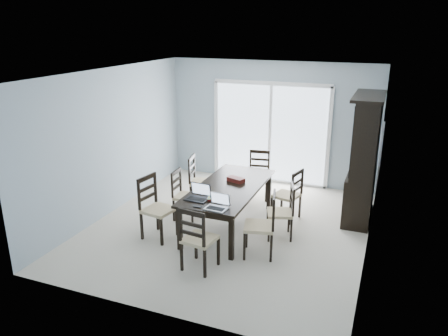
# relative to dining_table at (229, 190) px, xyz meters

# --- Properties ---
(floor) EXTENTS (5.00, 5.00, 0.00)m
(floor) POSITION_rel_dining_table_xyz_m (0.00, 0.00, -0.67)
(floor) COLOR beige
(floor) RESTS_ON ground
(ceiling) EXTENTS (5.00, 5.00, 0.00)m
(ceiling) POSITION_rel_dining_table_xyz_m (0.00, 0.00, 1.93)
(ceiling) COLOR white
(ceiling) RESTS_ON back_wall
(back_wall) EXTENTS (4.50, 0.02, 2.60)m
(back_wall) POSITION_rel_dining_table_xyz_m (0.00, 2.50, 0.63)
(back_wall) COLOR #95A6B2
(back_wall) RESTS_ON floor
(wall_left) EXTENTS (0.02, 5.00, 2.60)m
(wall_left) POSITION_rel_dining_table_xyz_m (-2.25, 0.00, 0.63)
(wall_left) COLOR #95A6B2
(wall_left) RESTS_ON floor
(wall_right) EXTENTS (0.02, 5.00, 2.60)m
(wall_right) POSITION_rel_dining_table_xyz_m (2.25, 0.00, 0.63)
(wall_right) COLOR #95A6B2
(wall_right) RESTS_ON floor
(balcony) EXTENTS (4.50, 2.00, 0.10)m
(balcony) POSITION_rel_dining_table_xyz_m (0.00, 3.50, -0.72)
(balcony) COLOR gray
(balcony) RESTS_ON ground
(railing) EXTENTS (4.50, 0.06, 1.10)m
(railing) POSITION_rel_dining_table_xyz_m (0.00, 4.50, -0.12)
(railing) COLOR #99999E
(railing) RESTS_ON balcony
(dining_table) EXTENTS (1.00, 2.20, 0.75)m
(dining_table) POSITION_rel_dining_table_xyz_m (0.00, 0.00, 0.00)
(dining_table) COLOR black
(dining_table) RESTS_ON floor
(china_hutch) EXTENTS (0.50, 1.38, 2.20)m
(china_hutch) POSITION_rel_dining_table_xyz_m (2.02, 1.25, 0.40)
(china_hutch) COLOR black
(china_hutch) RESTS_ON floor
(sliding_door) EXTENTS (2.52, 0.05, 2.18)m
(sliding_door) POSITION_rel_dining_table_xyz_m (0.00, 2.48, 0.41)
(sliding_door) COLOR silver
(sliding_door) RESTS_ON floor
(chair_left_near) EXTENTS (0.52, 0.51, 1.18)m
(chair_left_near) POSITION_rel_dining_table_xyz_m (-1.01, -0.75, -0.05)
(chair_left_near) COLOR black
(chair_left_near) RESTS_ON floor
(chair_left_mid) EXTENTS (0.42, 0.41, 1.03)m
(chair_left_mid) POSITION_rel_dining_table_xyz_m (-0.90, 0.04, -0.13)
(chair_left_mid) COLOR black
(chair_left_mid) RESTS_ON floor
(chair_left_far) EXTENTS (0.50, 0.49, 1.11)m
(chair_left_far) POSITION_rel_dining_table_xyz_m (-0.91, 0.71, -0.09)
(chair_left_far) COLOR black
(chair_left_far) RESTS_ON floor
(chair_right_near) EXTENTS (0.53, 0.52, 1.14)m
(chair_right_near) POSITION_rel_dining_table_xyz_m (0.84, -0.69, -0.07)
(chair_right_near) COLOR black
(chair_right_near) RESTS_ON floor
(chair_right_mid) EXTENTS (0.51, 0.50, 1.04)m
(chair_right_mid) POSITION_rel_dining_table_xyz_m (0.97, -0.01, -0.12)
(chair_right_mid) COLOR black
(chair_right_mid) RESTS_ON floor
(chair_right_far) EXTENTS (0.50, 0.49, 1.08)m
(chair_right_far) POSITION_rel_dining_table_xyz_m (0.91, 0.67, -0.10)
(chair_right_far) COLOR black
(chair_right_far) RESTS_ON floor
(chair_end_near) EXTENTS (0.47, 0.48, 1.11)m
(chair_end_near) POSITION_rel_dining_table_xyz_m (0.08, -1.47, -0.08)
(chair_end_near) COLOR black
(chair_end_near) RESTS_ON floor
(chair_end_far) EXTENTS (0.47, 0.48, 1.08)m
(chair_end_far) POSITION_rel_dining_table_xyz_m (0.05, 1.54, -0.10)
(chair_end_far) COLOR black
(chair_end_far) RESTS_ON floor
(laptop_dark) EXTENTS (0.35, 0.26, 0.24)m
(laptop_dark) POSITION_rel_dining_table_xyz_m (-0.25, -0.73, 0.13)
(laptop_dark) COLOR black
(laptop_dark) RESTS_ON dining_table
(laptop_silver) EXTENTS (0.34, 0.25, 0.22)m
(laptop_silver) POSITION_rel_dining_table_xyz_m (0.16, -0.96, 0.13)
(laptop_silver) COLOR #AFB0B2
(laptop_silver) RESTS_ON dining_table
(book_stack) EXTENTS (0.28, 0.24, 0.04)m
(book_stack) POSITION_rel_dining_table_xyz_m (0.01, -0.63, 0.10)
(book_stack) COLOR maroon
(book_stack) RESTS_ON dining_table
(cell_phone) EXTENTS (0.12, 0.06, 0.01)m
(cell_phone) POSITION_rel_dining_table_xyz_m (-0.12, -1.00, 0.08)
(cell_phone) COLOR black
(cell_phone) RESTS_ON dining_table
(game_box) EXTENTS (0.33, 0.23, 0.07)m
(game_box) POSITION_rel_dining_table_xyz_m (0.04, 0.24, 0.11)
(game_box) COLOR #551113
(game_box) RESTS_ON dining_table
(hot_tub) EXTENTS (1.93, 1.75, 0.95)m
(hot_tub) POSITION_rel_dining_table_xyz_m (-0.99, 3.62, -0.20)
(hot_tub) COLOR brown
(hot_tub) RESTS_ON balcony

